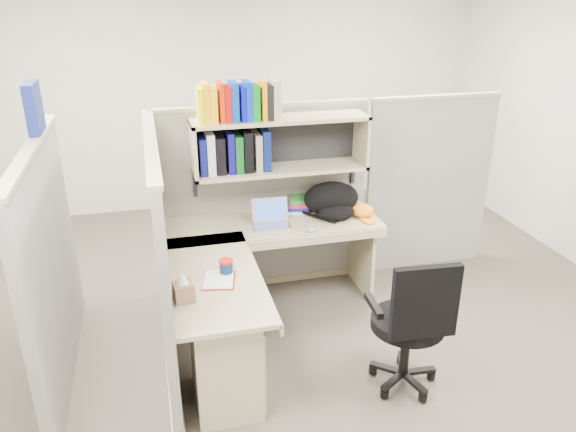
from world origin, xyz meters
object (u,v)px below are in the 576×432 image
object	(u,v)px
desk	(242,316)
snack_canister	(226,266)
backpack	(334,201)
laptop	(272,214)
task_chair	(409,343)

from	to	relation	value
desk	snack_canister	world-z (taller)	snack_canister
desk	backpack	size ratio (longest dim) A/B	3.74
laptop	backpack	xyz separation A→B (m)	(0.54, 0.07, 0.03)
laptop	backpack	bearing A→B (deg)	11.01
desk	task_chair	distance (m)	1.12
snack_canister	desk	bearing A→B (deg)	-53.83
laptop	task_chair	distance (m)	1.47
laptop	backpack	world-z (taller)	backpack
snack_canister	laptop	bearing A→B (deg)	55.50
task_chair	snack_canister	bearing A→B (deg)	152.61
backpack	snack_canister	world-z (taller)	backpack
laptop	desk	bearing A→B (deg)	-112.95
backpack	task_chair	xyz separation A→B (m)	(0.09, -1.32, -0.51)
desk	task_chair	size ratio (longest dim) A/B	1.73
snack_canister	backpack	bearing A→B (deg)	36.83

